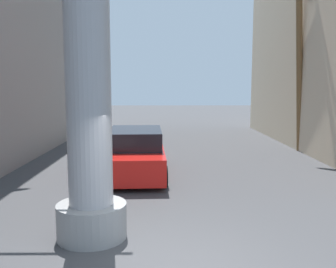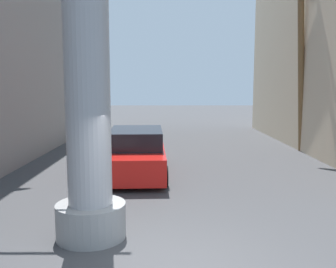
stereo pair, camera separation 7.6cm
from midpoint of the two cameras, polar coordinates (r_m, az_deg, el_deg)
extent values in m
plane|color=#424244|center=(16.05, 0.12, -3.61)|extent=(87.92, 87.92, 0.00)
cylinder|color=gray|center=(7.88, -11.43, -12.77)|extent=(1.40, 1.40, 0.70)
sphere|color=green|center=(9.54, -11.87, 18.46)|extent=(0.14, 0.14, 0.14)
cylinder|color=black|center=(14.96, -8.00, -3.23)|extent=(0.25, 0.65, 0.64)
cylinder|color=black|center=(14.90, -0.97, -3.20)|extent=(0.25, 0.65, 0.64)
cylinder|color=black|center=(11.49, -9.64, -6.48)|extent=(0.25, 0.65, 0.64)
cylinder|color=black|center=(11.41, -0.44, -6.47)|extent=(0.25, 0.65, 0.64)
cube|color=red|center=(13.11, -4.75, -3.62)|extent=(2.15, 5.18, 0.80)
cube|color=black|center=(12.99, -4.78, -0.58)|extent=(1.90, 2.88, 0.60)
cylinder|color=brown|center=(16.51, -23.29, 12.64)|extent=(0.37, 0.40, 9.48)
cylinder|color=brown|center=(18.50, 19.66, 10.81)|extent=(0.71, 0.34, 8.61)
camera|label=1|loc=(0.04, -89.81, 0.02)|focal=40.00mm
camera|label=2|loc=(0.04, 90.19, -0.02)|focal=40.00mm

